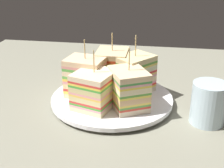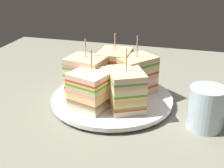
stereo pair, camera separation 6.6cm
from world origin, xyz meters
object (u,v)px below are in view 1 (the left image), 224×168
sandwich_wedge_2 (128,89)px  drinking_glass (208,106)px  chip_pile (112,93)px  sandwich_wedge_3 (135,74)px  spoon (131,73)px  sandwich_wedge_0 (86,78)px  sandwich_wedge_1 (95,90)px  plate (112,99)px  sandwich_wedge_4 (112,69)px

sandwich_wedge_2 → drinking_glass: 15.77cm
chip_pile → sandwich_wedge_3: bearing=127.7°
spoon → chip_pile: bearing=-13.0°
sandwich_wedge_0 → sandwich_wedge_1: (4.66, 3.04, -0.47)cm
plate → sandwich_wedge_0: sandwich_wedge_0 is taller
sandwich_wedge_2 → sandwich_wedge_4: (-9.77, -4.93, 0.33)cm
sandwich_wedge_0 → spoon: sandwich_wedge_0 is taller
sandwich_wedge_3 → drinking_glass: bearing=99.4°
drinking_glass → sandwich_wedge_3: bearing=-119.6°
plate → sandwich_wedge_4: size_ratio=2.08×
chip_pile → plate: bearing=76.6°
sandwich_wedge_0 → spoon: (-18.39, 7.87, -5.41)cm
sandwich_wedge_0 → sandwich_wedge_2: same height
plate → drinking_glass: (5.01, 19.62, 2.53)cm
chip_pile → spoon: (-17.96, 2.26, -1.95)cm
plate → sandwich_wedge_2: 7.36cm
plate → spoon: (-17.99, 2.15, -0.56)cm
spoon → sandwich_wedge_3: bearing=3.4°
plate → spoon: bearing=173.2°
sandwich_wedge_0 → sandwich_wedge_4: sandwich_wedge_4 is taller
sandwich_wedge_3 → spoon: (-14.41, -2.33, -5.37)cm
drinking_glass → sandwich_wedge_1: bearing=-89.8°
sandwich_wedge_2 → chip_pile: size_ratio=1.52×
chip_pile → drinking_glass: (5.04, 19.73, 1.15)cm
plate → sandwich_wedge_3: size_ratio=2.03×
sandwich_wedge_2 → sandwich_wedge_3: sandwich_wedge_3 is taller
sandwich_wedge_1 → sandwich_wedge_4: size_ratio=0.95×
sandwich_wedge_2 → spoon: (-22.09, -1.86, -5.18)cm
sandwich_wedge_2 → sandwich_wedge_3: 7.70cm
sandwich_wedge_0 → chip_pile: sandwich_wedge_0 is taller
sandwich_wedge_2 → chip_pile: sandwich_wedge_2 is taller
spoon → sandwich_wedge_1: bearing=-17.7°
sandwich_wedge_0 → sandwich_wedge_4: 7.74cm
plate → drinking_glass: 20.40cm
drinking_glass → chip_pile: bearing=-104.3°
sandwich_wedge_3 → drinking_glass: 17.55cm
sandwich_wedge_3 → sandwich_wedge_0: bearing=-29.7°
plate → sandwich_wedge_1: (5.07, -2.68, 4.37)cm
chip_pile → sandwich_wedge_4: bearing=-171.8°
plate → sandwich_wedge_4: (-5.66, -0.92, 4.94)cm
sandwich_wedge_1 → drinking_glass: sandwich_wedge_1 is taller
sandwich_wedge_1 → drinking_glass: (-0.06, 22.30, -1.84)cm
spoon → drinking_glass: bearing=31.4°
sandwich_wedge_1 → sandwich_wedge_2: sandwich_wedge_2 is taller
sandwich_wedge_2 → chip_pile: bearing=17.4°
sandwich_wedge_0 → sandwich_wedge_3: bearing=31.3°
sandwich_wedge_4 → chip_pile: size_ratio=1.54×
spoon → plate: bearing=-12.6°
sandwich_wedge_3 → chip_pile: sandwich_wedge_3 is taller
spoon → drinking_glass: size_ratio=1.81×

